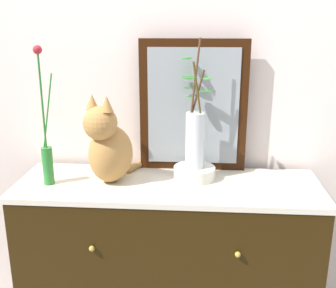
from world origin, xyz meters
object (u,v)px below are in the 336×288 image
at_px(mirror_leaning, 193,106).
at_px(cat_sitting, 109,146).
at_px(bowl_porcelain, 194,173).
at_px(vase_slim_green, 47,149).
at_px(vase_glass_clear, 195,135).
at_px(sideboard, 168,274).

height_order(mirror_leaning, cat_sitting, mirror_leaning).
relative_size(mirror_leaning, bowl_porcelain, 3.26).
distance_m(vase_slim_green, vase_glass_clear, 0.64).
bearing_deg(mirror_leaning, vase_slim_green, -159.01).
xyz_separation_m(mirror_leaning, vase_glass_clear, (0.01, -0.13, -0.10)).
distance_m(sideboard, bowl_porcelain, 0.51).
xyz_separation_m(mirror_leaning, cat_sitting, (-0.36, -0.20, -0.14)).
xyz_separation_m(sideboard, vase_glass_clear, (0.11, 0.07, 0.66)).
height_order(cat_sitting, bowl_porcelain, cat_sitting).
bearing_deg(mirror_leaning, bowl_porcelain, -84.59).
bearing_deg(vase_slim_green, vase_glass_clear, 9.97).
xyz_separation_m(vase_slim_green, vase_glass_clear, (0.63, 0.11, 0.04)).
relative_size(mirror_leaning, vase_slim_green, 1.03).
relative_size(sideboard, vase_slim_green, 2.26).
height_order(vase_slim_green, bowl_porcelain, vase_slim_green).
distance_m(mirror_leaning, vase_slim_green, 0.68).
xyz_separation_m(sideboard, mirror_leaning, (0.10, 0.19, 0.77)).
bearing_deg(mirror_leaning, vase_glass_clear, -84.70).
bearing_deg(bowl_porcelain, cat_sitting, -169.75).
relative_size(vase_slim_green, vase_glass_clear, 1.05).
height_order(sideboard, mirror_leaning, mirror_leaning).
height_order(sideboard, cat_sitting, cat_sitting).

